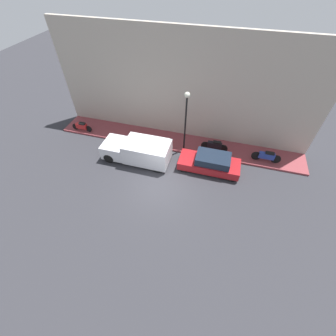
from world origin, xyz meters
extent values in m
plane|color=#2D2D33|center=(0.00, 0.00, 0.00)|extent=(60.00, 60.00, 0.00)
cube|color=brown|center=(4.81, 0.00, 0.08)|extent=(2.22, 19.36, 0.15)
cube|color=#B2A899|center=(6.07, 0.00, 4.00)|extent=(0.30, 19.36, 8.00)
cube|color=maroon|center=(2.56, -2.86, 0.46)|extent=(1.68, 4.22, 0.57)
cube|color=#192333|center=(2.56, -3.07, 1.02)|extent=(1.48, 2.32, 0.54)
cylinder|color=black|center=(1.84, -1.23, 0.32)|extent=(0.20, 0.64, 0.64)
cylinder|color=black|center=(3.28, -1.23, 0.32)|extent=(0.20, 0.64, 0.64)
cylinder|color=black|center=(1.84, -4.50, 0.32)|extent=(0.20, 0.64, 0.64)
cylinder|color=black|center=(3.28, -4.50, 0.32)|extent=(0.20, 0.64, 0.64)
cube|color=silver|center=(2.16, 1.53, 0.93)|extent=(1.97, 3.19, 1.45)
cube|color=silver|center=(2.16, 3.98, 0.71)|extent=(1.88, 1.72, 1.02)
cube|color=#192333|center=(2.16, 4.24, 1.00)|extent=(1.68, 0.94, 0.41)
cylinder|color=black|center=(1.31, 4.22, 0.37)|extent=(0.22, 0.74, 0.74)
cylinder|color=black|center=(3.02, 4.22, 0.37)|extent=(0.22, 0.74, 0.74)
cylinder|color=black|center=(1.31, 0.56, 0.37)|extent=(0.22, 0.74, 0.74)
cylinder|color=black|center=(3.02, 0.56, 0.37)|extent=(0.22, 0.74, 0.74)
cube|color=navy|center=(4.32, -6.71, 0.66)|extent=(0.30, 1.08, 0.45)
cube|color=black|center=(4.32, -6.86, 0.94)|extent=(0.27, 0.59, 0.12)
cylinder|color=black|center=(4.32, -6.03, 0.49)|extent=(0.10, 0.67, 0.67)
cylinder|color=black|center=(4.32, -7.40, 0.49)|extent=(0.10, 0.67, 0.67)
cube|color=#B21E1E|center=(4.07, 8.03, 0.59)|extent=(0.30, 0.94, 0.43)
cube|color=black|center=(4.07, 7.90, 0.86)|extent=(0.27, 0.51, 0.12)
cylinder|color=black|center=(4.07, 8.64, 0.42)|extent=(0.10, 0.53, 0.53)
cylinder|color=black|center=(4.07, 7.41, 0.42)|extent=(0.10, 0.53, 0.53)
cube|color=black|center=(4.46, -2.98, 0.68)|extent=(0.30, 1.07, 0.48)
cube|color=black|center=(4.46, -3.12, 0.98)|extent=(0.27, 0.58, 0.12)
cylinder|color=black|center=(4.46, -2.31, 0.49)|extent=(0.10, 0.67, 0.67)
cylinder|color=black|center=(4.46, -3.64, 0.49)|extent=(0.10, 0.67, 0.67)
cylinder|color=black|center=(4.08, -0.72, 2.32)|extent=(0.12, 0.12, 4.34)
sphere|color=silver|center=(4.08, -0.72, 4.61)|extent=(0.38, 0.38, 0.38)
camera|label=1|loc=(-8.96, -3.10, 11.53)|focal=24.00mm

